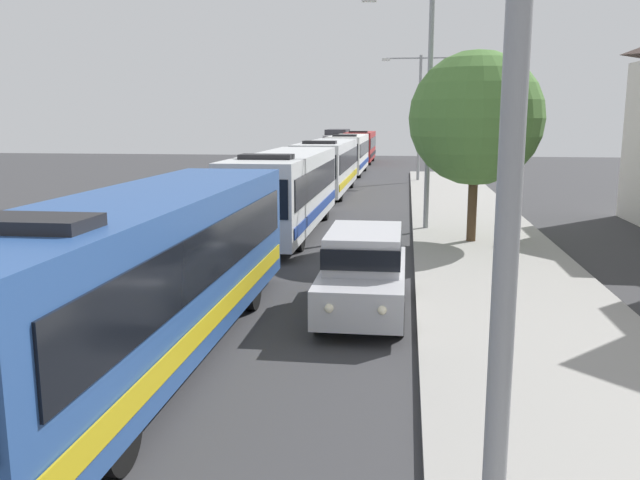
{
  "coord_description": "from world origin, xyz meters",
  "views": [
    {
      "loc": [
        3.3,
        1.31,
        4.37
      ],
      "look_at": [
        1.28,
        16.61,
        1.5
      ],
      "focal_mm": 36.78,
      "sensor_mm": 36.0,
      "label": 1
    }
  ],
  "objects_px": {
    "box_truck_oncoming": "(337,142)",
    "streetlamp_mid": "(430,88)",
    "streetlamp_far": "(420,105)",
    "roadside_tree": "(476,118)",
    "bus_fourth_in_line": "(349,153)",
    "streetlamp_near": "(516,58)",
    "white_suv": "(364,268)",
    "bus_rear": "(360,146)",
    "bus_second_in_line": "(286,189)",
    "bus_middle": "(328,165)",
    "bus_lead": "(146,270)"
  },
  "relations": [
    {
      "from": "bus_second_in_line",
      "to": "bus_middle",
      "type": "relative_size",
      "value": 0.98
    },
    {
      "from": "bus_second_in_line",
      "to": "bus_fourth_in_line",
      "type": "distance_m",
      "value": 27.43
    },
    {
      "from": "bus_middle",
      "to": "streetlamp_mid",
      "type": "distance_m",
      "value": 14.29
    },
    {
      "from": "white_suv",
      "to": "bus_middle",
      "type": "bearing_deg",
      "value": 98.78
    },
    {
      "from": "roadside_tree",
      "to": "box_truck_oncoming",
      "type": "bearing_deg",
      "value": 101.18
    },
    {
      "from": "bus_middle",
      "to": "streetlamp_far",
      "type": "relative_size",
      "value": 1.44
    },
    {
      "from": "box_truck_oncoming",
      "to": "bus_rear",
      "type": "bearing_deg",
      "value": -69.81
    },
    {
      "from": "bus_lead",
      "to": "roadside_tree",
      "type": "height_order",
      "value": "roadside_tree"
    },
    {
      "from": "bus_middle",
      "to": "streetlamp_far",
      "type": "height_order",
      "value": "streetlamp_far"
    },
    {
      "from": "bus_second_in_line",
      "to": "bus_middle",
      "type": "bearing_deg",
      "value": 90.0
    },
    {
      "from": "white_suv",
      "to": "streetlamp_far",
      "type": "height_order",
      "value": "streetlamp_far"
    },
    {
      "from": "bus_middle",
      "to": "bus_second_in_line",
      "type": "bearing_deg",
      "value": -90.0
    },
    {
      "from": "box_truck_oncoming",
      "to": "streetlamp_near",
      "type": "distance_m",
      "value": 70.07
    },
    {
      "from": "bus_middle",
      "to": "box_truck_oncoming",
      "type": "xyz_separation_m",
      "value": [
        -3.3,
        36.3,
        0.01
      ]
    },
    {
      "from": "bus_lead",
      "to": "streetlamp_mid",
      "type": "height_order",
      "value": "streetlamp_mid"
    },
    {
      "from": "bus_middle",
      "to": "bus_fourth_in_line",
      "type": "bearing_deg",
      "value": 90.0
    },
    {
      "from": "bus_fourth_in_line",
      "to": "streetlamp_near",
      "type": "xyz_separation_m",
      "value": [
        5.4,
        -47.06,
        3.13
      ]
    },
    {
      "from": "bus_rear",
      "to": "roadside_tree",
      "type": "relative_size",
      "value": 1.61
    },
    {
      "from": "streetlamp_mid",
      "to": "roadside_tree",
      "type": "distance_m",
      "value": 3.24
    },
    {
      "from": "streetlamp_near",
      "to": "bus_second_in_line",
      "type": "bearing_deg",
      "value": 105.38
    },
    {
      "from": "white_suv",
      "to": "streetlamp_mid",
      "type": "relative_size",
      "value": 0.55
    },
    {
      "from": "bus_rear",
      "to": "streetlamp_near",
      "type": "bearing_deg",
      "value": -84.9
    },
    {
      "from": "roadside_tree",
      "to": "bus_lead",
      "type": "bearing_deg",
      "value": -119.63
    },
    {
      "from": "streetlamp_far",
      "to": "roadside_tree",
      "type": "distance_m",
      "value": 23.2
    },
    {
      "from": "bus_middle",
      "to": "box_truck_oncoming",
      "type": "distance_m",
      "value": 36.44
    },
    {
      "from": "streetlamp_mid",
      "to": "roadside_tree",
      "type": "height_order",
      "value": "streetlamp_mid"
    },
    {
      "from": "bus_rear",
      "to": "box_truck_oncoming",
      "type": "bearing_deg",
      "value": 110.19
    },
    {
      "from": "bus_second_in_line",
      "to": "bus_rear",
      "type": "height_order",
      "value": "same"
    },
    {
      "from": "bus_middle",
      "to": "streetlamp_far",
      "type": "bearing_deg",
      "value": 55.37
    },
    {
      "from": "bus_lead",
      "to": "bus_second_in_line",
      "type": "height_order",
      "value": "same"
    },
    {
      "from": "white_suv",
      "to": "roadside_tree",
      "type": "distance_m",
      "value": 9.78
    },
    {
      "from": "bus_rear",
      "to": "streetlamp_near",
      "type": "relative_size",
      "value": 1.38
    },
    {
      "from": "bus_second_in_line",
      "to": "streetlamp_mid",
      "type": "height_order",
      "value": "streetlamp_mid"
    },
    {
      "from": "bus_middle",
      "to": "streetlamp_near",
      "type": "relative_size",
      "value": 1.6
    },
    {
      "from": "bus_lead",
      "to": "streetlamp_mid",
      "type": "xyz_separation_m",
      "value": [
        5.4,
        14.77,
        3.8
      ]
    },
    {
      "from": "bus_second_in_line",
      "to": "white_suv",
      "type": "height_order",
      "value": "bus_second_in_line"
    },
    {
      "from": "box_truck_oncoming",
      "to": "streetlamp_mid",
      "type": "height_order",
      "value": "streetlamp_mid"
    },
    {
      "from": "bus_second_in_line",
      "to": "white_suv",
      "type": "relative_size",
      "value": 2.42
    },
    {
      "from": "bus_middle",
      "to": "roadside_tree",
      "type": "relative_size",
      "value": 1.87
    },
    {
      "from": "bus_rear",
      "to": "box_truck_oncoming",
      "type": "distance_m",
      "value": 9.56
    },
    {
      "from": "bus_second_in_line",
      "to": "streetlamp_far",
      "type": "relative_size",
      "value": 1.4
    },
    {
      "from": "white_suv",
      "to": "roadside_tree",
      "type": "relative_size",
      "value": 0.75
    },
    {
      "from": "box_truck_oncoming",
      "to": "streetlamp_mid",
      "type": "relative_size",
      "value": 0.84
    },
    {
      "from": "bus_rear",
      "to": "streetlamp_far",
      "type": "height_order",
      "value": "streetlamp_far"
    },
    {
      "from": "streetlamp_far",
      "to": "box_truck_oncoming",
      "type": "bearing_deg",
      "value": 106.99
    },
    {
      "from": "bus_second_in_line",
      "to": "box_truck_oncoming",
      "type": "height_order",
      "value": "bus_second_in_line"
    },
    {
      "from": "bus_second_in_line",
      "to": "streetlamp_far",
      "type": "height_order",
      "value": "streetlamp_far"
    },
    {
      "from": "bus_rear",
      "to": "streetlamp_far",
      "type": "xyz_separation_m",
      "value": [
        5.4,
        -19.5,
        3.57
      ]
    },
    {
      "from": "bus_fourth_in_line",
      "to": "streetlamp_mid",
      "type": "distance_m",
      "value": 27.38
    },
    {
      "from": "streetlamp_far",
      "to": "bus_middle",
      "type": "bearing_deg",
      "value": -124.63
    }
  ]
}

